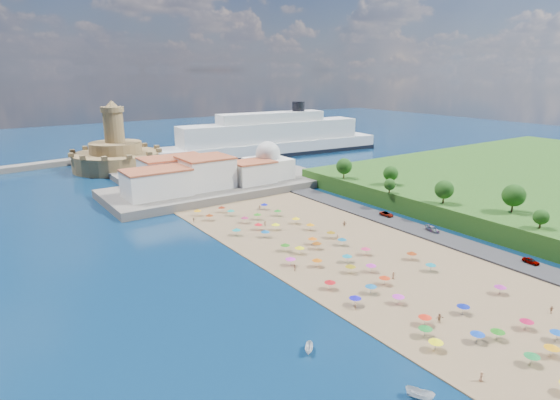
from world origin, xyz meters
TOP-DOWN VIEW (x-y plane):
  - ground at (0.00, 0.00)m, footprint 700.00×700.00m
  - terrace at (10.00, 73.00)m, footprint 90.00×36.00m
  - jetty at (-12.00, 108.00)m, footprint 18.00×70.00m
  - waterfront_buildings at (-3.05, 73.64)m, footprint 57.00×29.00m
  - domed_building at (30.00, 71.00)m, footprint 16.00×16.00m
  - fortress at (-12.00, 138.00)m, footprint 40.00×40.00m
  - cruise_ship at (70.08, 128.25)m, footprint 132.69×30.88m
  - beach_parasols at (-1.11, -10.57)m, footprint 32.03×114.32m
  - beachgoers at (1.09, -4.37)m, footprint 36.83×96.42m
  - moored_boats at (-26.23, -44.40)m, footprint 9.14×22.20m
  - parked_cars at (36.00, -6.09)m, footprint 2.63×50.72m
  - hillside_trees at (49.48, -5.07)m, footprint 17.75×106.39m

SIDE VIEW (x-z plane):
  - ground at x=0.00m, z-range 0.00..0.00m
  - moored_boats at x=-26.23m, z-range -0.05..1.58m
  - beachgoers at x=1.09m, z-range 0.18..2.07m
  - jetty at x=-12.00m, z-range 0.00..2.40m
  - parked_cars at x=36.00m, z-range 0.68..2.06m
  - terrace at x=10.00m, z-range 0.00..3.00m
  - beach_parasols at x=-1.11m, z-range 1.05..3.25m
  - fortress at x=-12.00m, z-range -9.52..22.88m
  - waterfront_buildings at x=-3.05m, z-range 2.38..13.38m
  - cruise_ship at x=70.08m, z-range -5.86..22.85m
  - domed_building at x=30.00m, z-range 1.47..16.47m
  - hillside_trees at x=49.48m, z-range 6.20..14.51m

